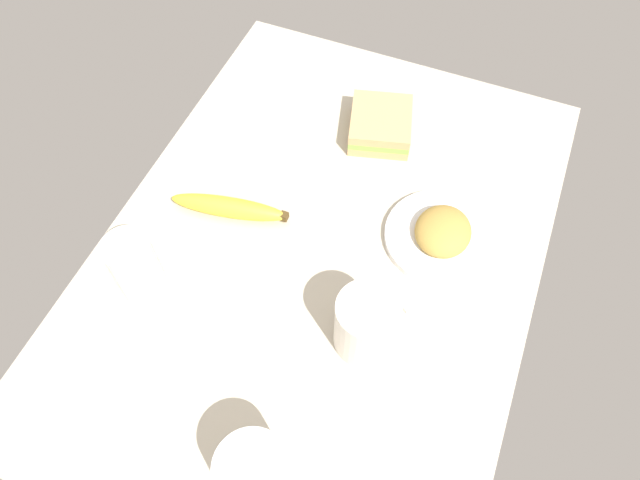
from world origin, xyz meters
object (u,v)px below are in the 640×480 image
object	(u,v)px
plate_of_food	(442,234)
sandwich_main	(380,125)
coffee_mug_black	(366,324)
glass_of_milk	(136,268)
banana	(229,207)
coffee_mug_milky	(255,475)

from	to	relation	value
plate_of_food	sandwich_main	xyz separation A→B (cm)	(-16.95, -15.77, 0.76)
plate_of_food	coffee_mug_black	distance (cm)	20.92
coffee_mug_black	sandwich_main	world-z (taller)	coffee_mug_black
glass_of_milk	banana	xyz separation A→B (cm)	(-16.11, 5.93, -3.41)
coffee_mug_milky	sandwich_main	distance (cm)	59.50
sandwich_main	banana	world-z (taller)	sandwich_main
banana	plate_of_food	bearing A→B (deg)	103.60
plate_of_food	glass_of_milk	distance (cm)	45.04
coffee_mug_black	glass_of_milk	bearing A→B (deg)	-83.02
coffee_mug_milky	sandwich_main	world-z (taller)	coffee_mug_milky
plate_of_food	coffee_mug_milky	xyz separation A→B (cm)	(42.30, -10.95, 3.21)
coffee_mug_milky	banana	world-z (taller)	coffee_mug_milky
coffee_mug_milky	sandwich_main	xyz separation A→B (cm)	(-59.25, -4.82, -2.45)
coffee_mug_black	coffee_mug_milky	xyz separation A→B (cm)	(22.42, -5.63, -0.58)
plate_of_food	banana	world-z (taller)	plate_of_food
coffee_mug_black	coffee_mug_milky	size ratio (longest dim) A/B	0.94
coffee_mug_milky	glass_of_milk	size ratio (longest dim) A/B	1.03
coffee_mug_milky	glass_of_milk	world-z (taller)	glass_of_milk
banana	coffee_mug_black	bearing A→B (deg)	65.66
coffee_mug_black	plate_of_food	bearing A→B (deg)	165.02
glass_of_milk	banana	bearing A→B (deg)	159.79
plate_of_food	coffee_mug_black	xyz separation A→B (cm)	(19.88, -5.32, 3.78)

